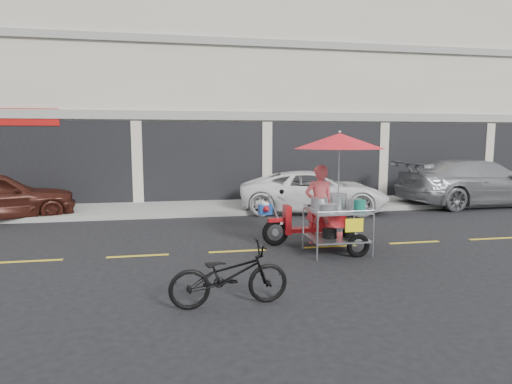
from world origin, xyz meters
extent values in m
plane|color=black|center=(0.00, 0.00, 0.00)|extent=(90.00, 90.00, 0.00)
cube|color=gray|center=(0.00, 5.50, 0.07)|extent=(45.00, 3.00, 0.15)
cube|color=beige|center=(0.00, 10.50, 4.00)|extent=(36.00, 8.00, 8.00)
cube|color=black|center=(0.00, 6.47, 1.45)|extent=(35.28, 0.06, 2.90)
cube|color=gray|center=(0.00, 6.45, 3.10)|extent=(36.00, 0.12, 0.30)
cube|color=gray|center=(0.00, 6.45, 5.60)|extent=(36.00, 0.12, 0.25)
cube|color=gold|center=(0.00, 0.00, 0.00)|extent=(42.00, 0.10, 0.01)
imported|color=white|center=(1.07, 4.34, 0.65)|extent=(5.02, 3.17, 1.29)
imported|color=gray|center=(6.98, 4.51, 0.80)|extent=(5.62, 2.55, 1.60)
imported|color=black|center=(-2.52, -2.84, 0.44)|extent=(1.70, 0.68, 0.88)
torus|color=black|center=(-1.12, 0.32, 0.29)|extent=(0.59, 0.11, 0.59)
torus|color=black|center=(0.42, 0.31, 0.29)|extent=(0.59, 0.11, 0.59)
cylinder|color=#9EA0A5|center=(-1.12, 0.32, 0.29)|extent=(0.14, 0.06, 0.14)
cylinder|color=#9EA0A5|center=(0.42, 0.31, 0.29)|extent=(0.14, 0.06, 0.14)
cube|color=#A60F14|center=(-1.12, 0.32, 0.57)|extent=(0.33, 0.12, 0.08)
cylinder|color=#9EA0A5|center=(-1.12, 0.32, 0.72)|extent=(0.38, 0.05, 0.83)
cube|color=#A60F14|center=(-0.87, 0.32, 0.57)|extent=(0.12, 0.35, 0.62)
cube|color=#A60F14|center=(-0.40, 0.32, 0.33)|extent=(0.83, 0.29, 0.08)
cube|color=#A60F14|center=(0.06, 0.32, 0.57)|extent=(0.77, 0.27, 0.41)
cube|color=black|center=(-0.04, 0.32, 0.80)|extent=(0.67, 0.25, 0.10)
cylinder|color=#9EA0A5|center=(-1.00, 0.32, 1.03)|extent=(0.04, 0.57, 0.04)
sphere|color=black|center=(-0.94, 0.52, 1.15)|extent=(0.10, 0.10, 0.10)
cylinder|color=white|center=(-1.00, 0.32, 0.49)|extent=(0.12, 0.12, 0.05)
cube|color=navy|center=(-1.35, 0.32, 0.80)|extent=(0.27, 0.23, 0.21)
cylinder|color=white|center=(-1.35, 0.32, 0.93)|extent=(0.17, 0.17, 0.05)
cone|color=#A60F14|center=(-1.35, 0.14, 0.82)|extent=(0.19, 0.23, 0.19)
torus|color=black|center=(0.27, -0.87, 0.23)|extent=(0.47, 0.10, 0.47)
cylinder|color=#9EA0A5|center=(-0.61, -0.97, 0.44)|extent=(0.04, 0.04, 0.88)
cylinder|color=#9EA0A5|center=(-0.61, -0.04, 0.44)|extent=(0.04, 0.04, 0.88)
cylinder|color=#9EA0A5|center=(0.52, -0.97, 0.44)|extent=(0.04, 0.04, 0.88)
cylinder|color=#9EA0A5|center=(0.52, -0.05, 0.44)|extent=(0.04, 0.04, 0.88)
cube|color=#9EA0A5|center=(-0.04, -0.51, 0.31)|extent=(1.14, 0.93, 0.03)
cube|color=#9EA0A5|center=(-0.04, -0.51, 0.88)|extent=(1.14, 0.93, 0.04)
cylinder|color=#9EA0A5|center=(-0.04, -0.97, 0.94)|extent=(1.13, 0.03, 0.02)
cylinder|color=#9EA0A5|center=(-0.04, -0.05, 0.94)|extent=(1.13, 0.03, 0.02)
cylinder|color=#9EA0A5|center=(-0.61, -0.51, 0.94)|extent=(0.03, 0.93, 0.02)
cylinder|color=#9EA0A5|center=(0.52, -0.51, 0.94)|extent=(0.03, 0.93, 0.02)
cylinder|color=#9EA0A5|center=(-0.04, -0.05, 0.31)|extent=(0.04, 0.77, 0.04)
cylinder|color=#9EA0A5|center=(-0.04, -0.05, 0.82)|extent=(0.04, 0.77, 0.04)
cube|color=yellow|center=(0.11, -1.00, 0.67)|extent=(0.36, 0.02, 0.26)
cylinder|color=#B7B7BC|center=(-0.35, -0.30, 1.00)|extent=(0.35, 0.35, 0.20)
cylinder|color=#B7B7BC|center=(0.06, -0.28, 1.03)|extent=(0.35, 0.35, 0.27)
cylinder|color=#B7B7BC|center=(0.35, -0.46, 0.98)|extent=(0.29, 0.29, 0.17)
cylinder|color=#B7B7BC|center=(-0.30, -0.69, 0.96)|extent=(0.35, 0.35, 0.13)
cylinder|color=#146854|center=(0.32, -0.77, 1.01)|extent=(0.23, 0.23, 0.23)
cylinder|color=black|center=(-0.20, -0.51, 0.42)|extent=(0.29, 0.29, 0.19)
cylinder|color=black|center=(0.21, -0.51, 0.41)|extent=(0.25, 0.25, 0.16)
cylinder|color=#9EA0A5|center=(0.01, -0.41, 1.65)|extent=(0.02, 0.02, 1.55)
sphere|color=#9EA0A5|center=(0.01, -0.41, 2.44)|extent=(0.06, 0.06, 0.06)
imported|color=#CD494F|center=(-0.15, 0.32, 0.87)|extent=(0.64, 0.42, 1.75)
camera|label=1|loc=(-3.22, -8.54, 2.32)|focal=30.00mm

